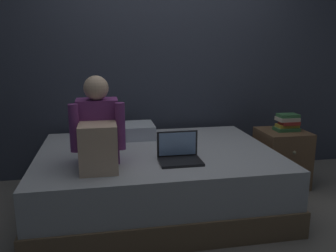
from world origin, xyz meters
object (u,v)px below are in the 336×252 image
object	(u,v)px
book_stack	(288,123)
person_sitting	(98,132)
pillow	(125,131)
nightstand	(281,158)
laptop	(179,154)
bed	(157,178)

from	to	relation	value
book_stack	person_sitting	bearing A→B (deg)	-163.37
pillow	nightstand	bearing A→B (deg)	-8.00
nightstand	pillow	bearing A→B (deg)	172.00
nightstand	person_sitting	distance (m)	1.92
laptop	person_sitting	bearing A→B (deg)	178.05
laptop	book_stack	bearing A→B (deg)	24.86
nightstand	laptop	world-z (taller)	laptop
person_sitting	pillow	world-z (taller)	person_sitting
nightstand	book_stack	bearing A→B (deg)	2.69
laptop	pillow	xyz separation A→B (m)	(-0.36, 0.78, 0.01)
nightstand	pillow	xyz separation A→B (m)	(-1.54, 0.22, 0.29)
bed	pillow	xyz separation A→B (m)	(-0.24, 0.45, 0.32)
bed	person_sitting	bearing A→B (deg)	-147.20
bed	pillow	world-z (taller)	pillow
bed	pillow	bearing A→B (deg)	117.97
person_sitting	laptop	xyz separation A→B (m)	(0.60, -0.02, -0.20)
bed	nightstand	world-z (taller)	nightstand
bed	pillow	distance (m)	0.60
pillow	bed	bearing A→B (deg)	-62.03
laptop	pillow	distance (m)	0.86
nightstand	book_stack	world-z (taller)	book_stack
laptop	pillow	bearing A→B (deg)	115.16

